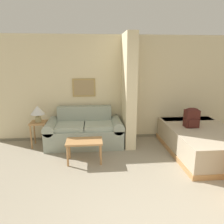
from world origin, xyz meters
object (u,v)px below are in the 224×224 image
(couch, at_px, (85,131))
(bed, at_px, (202,141))
(backpack, at_px, (192,117))
(coffee_table, at_px, (84,143))
(table_lamp, at_px, (38,111))

(couch, height_order, bed, couch)
(couch, xyz_separation_m, backpack, (2.39, -0.53, 0.44))
(coffee_table, xyz_separation_m, bed, (2.57, 0.20, -0.11))
(table_lamp, distance_m, bed, 3.78)
(couch, xyz_separation_m, coffee_table, (0.02, -0.90, 0.06))
(table_lamp, xyz_separation_m, backpack, (3.46, -0.54, -0.09))
(bed, relative_size, backpack, 5.03)
(coffee_table, height_order, table_lamp, table_lamp)
(bed, bearing_deg, backpack, 139.32)
(table_lamp, bearing_deg, coffee_table, -40.03)
(bed, bearing_deg, table_lamp, 168.88)
(coffee_table, distance_m, bed, 2.58)
(table_lamp, height_order, backpack, same)
(bed, bearing_deg, coffee_table, -175.67)
(couch, bearing_deg, backpack, -12.51)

